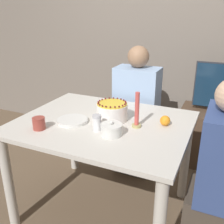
% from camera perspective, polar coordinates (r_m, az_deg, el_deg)
% --- Properties ---
extents(ground_plane, '(12.00, 12.00, 0.00)m').
position_cam_1_polar(ground_plane, '(2.27, -1.74, -20.28)').
color(ground_plane, brown).
extents(wall_behind, '(8.00, 0.05, 2.60)m').
position_cam_1_polar(wall_behind, '(3.02, 10.19, 17.07)').
color(wall_behind, slate).
rests_on(wall_behind, ground_plane).
extents(dining_table, '(1.20, 0.96, 0.77)m').
position_cam_1_polar(dining_table, '(1.91, -1.95, -5.66)').
color(dining_table, beige).
rests_on(dining_table, ground_plane).
extents(cake, '(0.22, 0.22, 0.14)m').
position_cam_1_polar(cake, '(1.86, -0.00, 0.12)').
color(cake, white).
rests_on(cake, dining_table).
extents(sugar_bowl, '(0.14, 0.14, 0.10)m').
position_cam_1_polar(sugar_bowl, '(1.64, -0.12, -3.83)').
color(sugar_bowl, silver).
rests_on(sugar_bowl, dining_table).
extents(sugar_shaker, '(0.06, 0.06, 0.11)m').
position_cam_1_polar(sugar_shaker, '(1.70, -3.27, -2.33)').
color(sugar_shaker, white).
rests_on(sugar_shaker, dining_table).
extents(plate_stack, '(0.21, 0.21, 0.02)m').
position_cam_1_polar(plate_stack, '(1.85, -8.62, -1.88)').
color(plate_stack, silver).
rests_on(plate_stack, dining_table).
extents(candle, '(0.06, 0.06, 0.24)m').
position_cam_1_polar(candle, '(1.74, 5.43, -0.33)').
color(candle, tan).
rests_on(candle, dining_table).
extents(cup, '(0.08, 0.08, 0.08)m').
position_cam_1_polar(cup, '(1.79, -15.63, -2.40)').
color(cup, '#993D33').
rests_on(cup, dining_table).
extents(orange_fruit_0, '(0.07, 0.07, 0.07)m').
position_cam_1_polar(orange_fruit_0, '(1.81, 11.48, -1.84)').
color(orange_fruit_0, orange).
rests_on(orange_fruit_0, dining_table).
extents(person_man_blue_shirt, '(0.40, 0.34, 1.22)m').
position_cam_1_polar(person_man_blue_shirt, '(2.52, 5.25, -1.59)').
color(person_man_blue_shirt, '#473D33').
rests_on(person_man_blue_shirt, ground_plane).
extents(person_woman_floral, '(0.34, 0.40, 1.18)m').
position_cam_1_polar(person_woman_floral, '(1.77, 21.98, -14.71)').
color(person_woman_floral, '#473D33').
rests_on(person_woman_floral, ground_plane).
extents(side_cabinet, '(0.81, 0.48, 0.56)m').
position_cam_1_polar(side_cabinet, '(2.91, 22.28, -5.35)').
color(side_cabinet, '#4C3828').
rests_on(side_cabinet, ground_plane).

